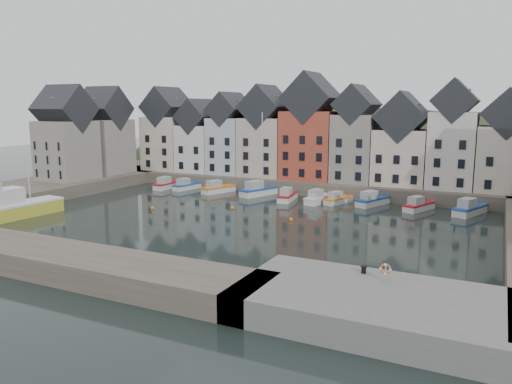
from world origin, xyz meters
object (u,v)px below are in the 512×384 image
Objects in this scene: large_vessel at (13,207)px; mooring_bollard at (364,269)px; boat_a at (167,185)px; life_ring_post at (386,269)px; boat_d at (258,190)px.

large_vessel is 21.50× the size of mooring_bollard.
life_ring_post is at bearing -39.46° from boat_a.
life_ring_post reaches higher than mooring_bollard.
large_vessel is 49.17m from life_ring_post.
large_vessel is 47.24m from mooring_bollard.
boat_d reaches higher than mooring_bollard.
life_ring_post is (27.80, -36.68, 1.99)m from boat_d.
boat_a is 4.75× the size of life_ring_post.
boat_a is at bearing -156.92° from boat_d.
boat_d is 23.92× the size of mooring_bollard.
large_vessel reaches higher than mooring_bollard.
boat_d is 44.15m from mooring_bollard.
boat_d is 46.07m from life_ring_post.
boat_a is 0.46× the size of boat_d.
mooring_bollard is at bearing -33.55° from boat_d.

